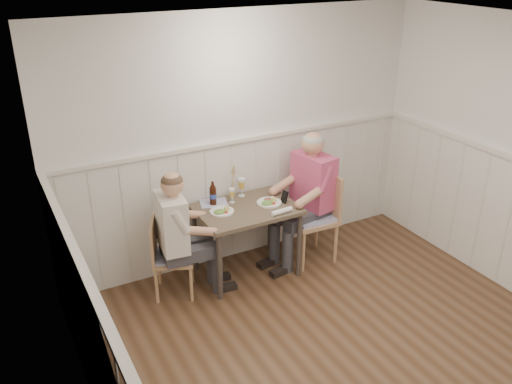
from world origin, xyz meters
TOP-DOWN VIEW (x-y plane):
  - ground_plane at (0.00, 0.00)m, footprint 4.50×4.50m
  - room_shell at (0.00, 0.00)m, footprint 4.04×4.54m
  - wainscot at (0.00, 0.69)m, footprint 4.00×4.49m
  - dining_table at (-0.17, 1.84)m, footprint 0.99×0.70m
  - chair_right at (0.62, 1.77)m, footprint 0.49×0.49m
  - chair_left at (-1.00, 1.87)m, footprint 0.50×0.50m
  - man_in_pink at (0.57, 1.83)m, footprint 0.72×0.51m
  - diner_cream at (-0.93, 1.78)m, footprint 0.64×0.44m
  - plate_man at (0.07, 1.81)m, footprint 0.25×0.25m
  - plate_diner at (-0.44, 1.85)m, footprint 0.24×0.24m
  - beer_glass_a at (-0.09, 2.11)m, footprint 0.08×0.08m
  - beer_glass_b at (-0.25, 2.01)m, footprint 0.06×0.06m
  - beer_bottle at (-0.43, 2.06)m, footprint 0.07×0.07m
  - rolled_napkin at (0.07, 1.56)m, footprint 0.23×0.07m
  - grass_vase at (-0.21, 2.10)m, footprint 0.04×0.04m
  - gingham_mat at (-0.42, 2.09)m, footprint 0.32×0.28m

SIDE VIEW (x-z plane):
  - ground_plane at x=0.00m, z-range 0.00..0.00m
  - chair_left at x=-1.00m, z-range 0.03..0.84m
  - chair_right at x=0.62m, z-range 0.04..1.02m
  - diner_cream at x=-0.93m, z-range -0.11..1.21m
  - man_in_pink at x=0.57m, z-range -0.12..1.32m
  - dining_table at x=-0.17m, z-range 0.28..1.03m
  - wainscot at x=0.00m, z-range 0.02..1.36m
  - gingham_mat at x=-0.42m, z-range 0.75..0.76m
  - plate_diner at x=-0.44m, z-range 0.74..0.80m
  - plate_man at x=0.07m, z-range 0.74..0.80m
  - rolled_napkin at x=0.07m, z-range 0.75..0.80m
  - beer_glass_b at x=-0.25m, z-range 0.78..0.93m
  - beer_bottle at x=-0.43m, z-range 0.74..0.98m
  - beer_glass_a at x=-0.09m, z-range 0.78..0.98m
  - grass_vase at x=-0.21m, z-range 0.73..1.11m
  - room_shell at x=0.00m, z-range 0.22..2.82m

